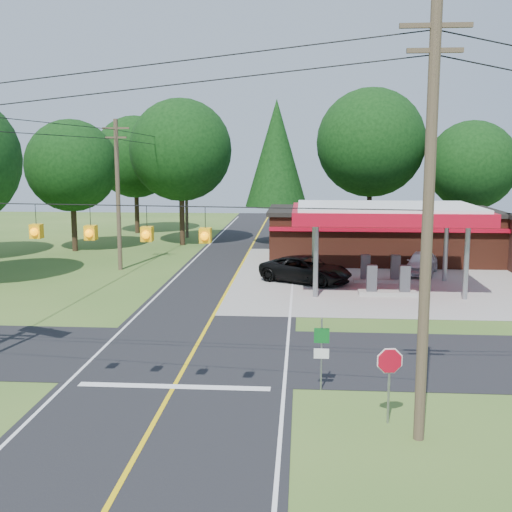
# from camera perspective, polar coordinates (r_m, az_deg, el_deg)

# --- Properties ---
(ground) EXTENTS (120.00, 120.00, 0.00)m
(ground) POSITION_cam_1_polar(r_m,az_deg,el_deg) (25.47, -5.70, -8.68)
(ground) COLOR #365D21
(ground) RESTS_ON ground
(main_highway) EXTENTS (8.00, 120.00, 0.02)m
(main_highway) POSITION_cam_1_polar(r_m,az_deg,el_deg) (25.46, -5.70, -8.66)
(main_highway) COLOR black
(main_highway) RESTS_ON ground
(cross_road) EXTENTS (70.00, 7.00, 0.02)m
(cross_road) POSITION_cam_1_polar(r_m,az_deg,el_deg) (25.46, -5.70, -8.65)
(cross_road) COLOR black
(cross_road) RESTS_ON ground
(lane_center_yellow) EXTENTS (0.15, 110.00, 0.00)m
(lane_center_yellow) POSITION_cam_1_polar(r_m,az_deg,el_deg) (25.46, -5.70, -8.63)
(lane_center_yellow) COLOR yellow
(lane_center_yellow) RESTS_ON main_highway
(gas_canopy) EXTENTS (10.60, 7.40, 4.88)m
(gas_canopy) POSITION_cam_1_polar(r_m,az_deg,el_deg) (37.35, 11.47, 3.55)
(gas_canopy) COLOR gray
(gas_canopy) RESTS_ON ground
(convenience_store) EXTENTS (16.40, 7.55, 3.80)m
(convenience_store) POSITION_cam_1_polar(r_m,az_deg,el_deg) (47.58, 11.08, 1.87)
(convenience_store) COLOR #582719
(convenience_store) RESTS_ON ground
(utility_pole_near_right) EXTENTS (1.80, 0.30, 11.50)m
(utility_pole_near_right) POSITION_cam_1_polar(r_m,az_deg,el_deg) (17.29, 15.01, 2.82)
(utility_pole_near_right) COLOR #473828
(utility_pole_near_right) RESTS_ON ground
(utility_pole_far_left) EXTENTS (1.80, 0.30, 10.00)m
(utility_pole_far_left) POSITION_cam_1_polar(r_m,az_deg,el_deg) (43.71, -12.18, 5.54)
(utility_pole_far_left) COLOR #473828
(utility_pole_far_left) RESTS_ON ground
(utility_pole_north) EXTENTS (0.30, 0.30, 9.50)m
(utility_pole_north) POSITION_cam_1_polar(r_m,az_deg,el_deg) (59.93, -6.21, 6.16)
(utility_pole_north) COLOR #473828
(utility_pole_north) RESTS_ON ground
(overhead_beacons) EXTENTS (17.04, 2.04, 1.03)m
(overhead_beacons) POSITION_cam_1_polar(r_m,az_deg,el_deg) (18.70, -12.17, 4.16)
(overhead_beacons) COLOR black
(overhead_beacons) RESTS_ON ground
(treeline_backdrop) EXTENTS (70.27, 51.59, 13.30)m
(treeline_backdrop) POSITION_cam_1_polar(r_m,az_deg,el_deg) (48.02, 0.07, 8.77)
(treeline_backdrop) COLOR #332316
(treeline_backdrop) RESTS_ON ground
(suv_car) EXTENTS (7.64, 7.64, 1.56)m
(suv_car) POSITION_cam_1_polar(r_m,az_deg,el_deg) (39.01, 4.46, -1.23)
(suv_car) COLOR black
(suv_car) RESTS_ON ground
(sedan_car) EXTENTS (5.41, 5.41, 1.47)m
(sedan_car) POSITION_cam_1_polar(r_m,az_deg,el_deg) (42.95, 14.50, -0.61)
(sedan_car) COLOR white
(sedan_car) RESTS_ON ground
(octagonal_stop_sign) EXTENTS (0.79, 0.18, 2.29)m
(octagonal_stop_sign) POSITION_cam_1_polar(r_m,az_deg,el_deg) (19.04, 11.79, -9.66)
(octagonal_stop_sign) COLOR gray
(octagonal_stop_sign) RESTS_ON ground
(route_sign_post) EXTENTS (0.50, 0.09, 2.44)m
(route_sign_post) POSITION_cam_1_polar(r_m,az_deg,el_deg) (21.32, 5.84, -8.11)
(route_sign_post) COLOR gray
(route_sign_post) RESTS_ON ground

